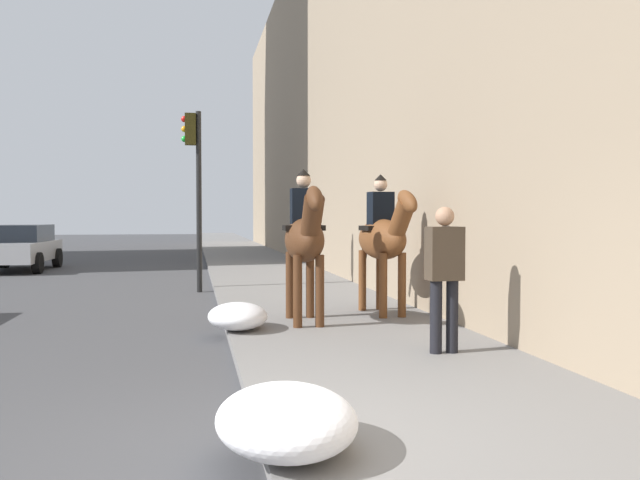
# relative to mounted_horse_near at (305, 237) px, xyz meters

# --- Properties ---
(sidewalk_slab) EXTENTS (120.00, 3.35, 0.12)m
(sidewalk_slab) POSITION_rel_mounted_horse_near_xyz_m (-5.18, -0.50, -1.34)
(sidewalk_slab) COLOR slate
(sidewalk_slab) RESTS_ON ground
(mounted_horse_near) EXTENTS (2.15, 0.61, 2.30)m
(mounted_horse_near) POSITION_rel_mounted_horse_near_xyz_m (0.00, 0.00, 0.00)
(mounted_horse_near) COLOR #4C2B16
(mounted_horse_near) RESTS_ON sidewalk_slab
(mounted_horse_far) EXTENTS (2.15, 0.73, 2.28)m
(mounted_horse_far) POSITION_rel_mounted_horse_near_xyz_m (0.65, -1.40, -0.02)
(mounted_horse_far) COLOR brown
(mounted_horse_far) RESTS_ON sidewalk_slab
(pedestrian_greeting) EXTENTS (0.27, 0.41, 1.70)m
(pedestrian_greeting) POSITION_rel_mounted_horse_near_xyz_m (-2.43, -1.23, -0.30)
(pedestrian_greeting) COLOR black
(pedestrian_greeting) RESTS_ON sidewalk_slab
(car_near_lane) EXTENTS (4.11, 1.98, 1.44)m
(car_near_lane) POSITION_rel_mounted_horse_near_xyz_m (12.53, 6.95, -0.64)
(car_near_lane) COLOR #B7BABF
(car_near_lane) RESTS_ON ground
(traffic_light_near_curb) EXTENTS (0.20, 0.44, 4.05)m
(traffic_light_near_curb) POSITION_rel_mounted_horse_near_xyz_m (5.43, 1.58, 1.31)
(traffic_light_near_curb) COLOR black
(traffic_light_near_curb) RESTS_ON ground
(snow_pile_near) EXTENTS (1.25, 0.96, 0.43)m
(snow_pile_near) POSITION_rel_mounted_horse_near_xyz_m (-5.28, 1.02, -1.06)
(snow_pile_near) COLOR white
(snow_pile_near) RESTS_ON sidewalk_slab
(snow_pile_far) EXTENTS (1.08, 0.83, 0.38)m
(snow_pile_far) POSITION_rel_mounted_horse_near_xyz_m (-0.36, 1.02, -1.09)
(snow_pile_far) COLOR white
(snow_pile_far) RESTS_ON sidewalk_slab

